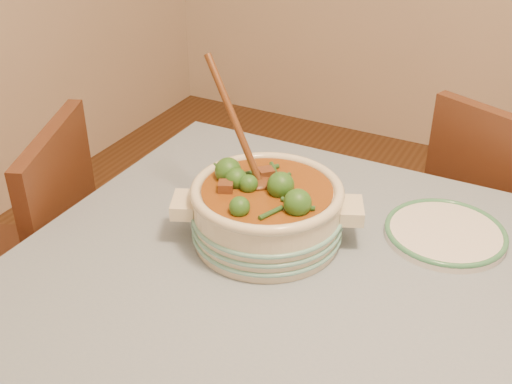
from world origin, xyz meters
TOP-DOWN VIEW (x-y plane):
  - dining_table at (0.00, 0.00)m, footprint 1.68×1.08m
  - stew_casserole at (-0.37, 0.08)m, footprint 0.42×0.42m
  - white_plate at (-0.02, 0.27)m, footprint 0.34×0.34m
  - chair_far at (0.07, 0.77)m, footprint 0.55×0.55m
  - chair_left at (-1.06, 0.02)m, footprint 0.55×0.55m

SIDE VIEW (x-z plane):
  - chair_left at x=-1.06m, z-range 0.06..0.95m
  - chair_far at x=0.07m, z-range 0.06..0.96m
  - dining_table at x=0.00m, z-range 0.29..1.04m
  - white_plate at x=-0.02m, z-range 0.76..0.78m
  - stew_casserole at x=-0.37m, z-range 0.64..1.03m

